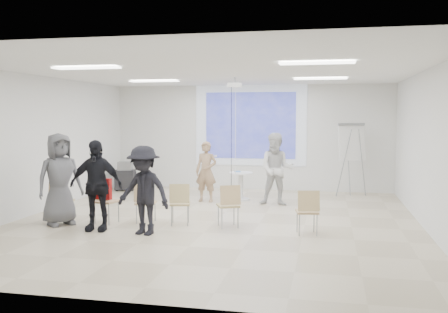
% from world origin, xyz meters
% --- Properties ---
extents(floor, '(8.00, 9.00, 0.10)m').
position_xyz_m(floor, '(0.00, 0.00, -0.05)').
color(floor, beige).
rests_on(floor, ground).
extents(ceiling, '(8.00, 9.00, 0.10)m').
position_xyz_m(ceiling, '(0.00, 0.00, 3.05)').
color(ceiling, white).
rests_on(ceiling, wall_back).
extents(wall_back, '(8.00, 0.10, 3.00)m').
position_xyz_m(wall_back, '(0.00, 4.55, 1.50)').
color(wall_back, silver).
rests_on(wall_back, floor).
extents(wall_left, '(0.10, 9.00, 3.00)m').
position_xyz_m(wall_left, '(-4.05, 0.00, 1.50)').
color(wall_left, silver).
rests_on(wall_left, floor).
extents(wall_right, '(0.10, 9.00, 3.00)m').
position_xyz_m(wall_right, '(4.05, 0.00, 1.50)').
color(wall_right, silver).
rests_on(wall_right, floor).
extents(projection_halo, '(3.20, 0.01, 2.30)m').
position_xyz_m(projection_halo, '(0.00, 4.49, 1.85)').
color(projection_halo, silver).
rests_on(projection_halo, wall_back).
extents(projection_image, '(2.60, 0.01, 1.90)m').
position_xyz_m(projection_image, '(0.00, 4.47, 1.85)').
color(projection_image, '#2F38A1').
rests_on(projection_image, wall_back).
extents(pedestal_table, '(0.76, 0.76, 0.73)m').
position_xyz_m(pedestal_table, '(0.06, 2.58, 0.41)').
color(pedestal_table, white).
rests_on(pedestal_table, floor).
extents(player_left, '(0.66, 0.48, 1.70)m').
position_xyz_m(player_left, '(-0.75, 2.22, 0.85)').
color(player_left, tan).
rests_on(player_left, floor).
extents(player_right, '(0.93, 0.75, 1.91)m').
position_xyz_m(player_right, '(1.01, 2.08, 0.95)').
color(player_right, silver).
rests_on(player_right, floor).
extents(controller_left, '(0.05, 0.12, 0.04)m').
position_xyz_m(controller_left, '(-0.57, 2.47, 1.12)').
color(controller_left, white).
rests_on(controller_left, player_left).
extents(controller_right, '(0.04, 0.12, 0.04)m').
position_xyz_m(controller_right, '(0.83, 2.33, 1.29)').
color(controller_right, white).
rests_on(controller_right, player_right).
extents(chair_far_left, '(0.40, 0.42, 0.81)m').
position_xyz_m(chair_far_left, '(-3.06, -0.66, 0.48)').
color(chair_far_left, tan).
rests_on(chair_far_left, floor).
extents(chair_left_mid, '(0.48, 0.51, 0.87)m').
position_xyz_m(chair_left_mid, '(-2.10, -0.69, 0.52)').
color(chair_left_mid, tan).
rests_on(chair_left_mid, floor).
extents(chair_left_inner, '(0.41, 0.44, 0.79)m').
position_xyz_m(chair_left_inner, '(-1.33, -0.47, 0.47)').
color(chair_left_inner, tan).
rests_on(chair_left_inner, floor).
extents(chair_center, '(0.47, 0.49, 0.82)m').
position_xyz_m(chair_center, '(-0.60, -0.50, 0.49)').
color(chair_center, tan).
rests_on(chair_center, floor).
extents(chair_right_inner, '(0.53, 0.54, 0.83)m').
position_xyz_m(chair_right_inner, '(0.37, -0.52, 0.49)').
color(chair_right_inner, tan).
rests_on(chair_right_inner, floor).
extents(chair_right_far, '(0.45, 0.48, 0.82)m').
position_xyz_m(chair_right_far, '(1.86, -0.81, 0.48)').
color(chair_right_far, tan).
rests_on(chair_right_far, floor).
extents(red_jacket, '(0.44, 0.17, 0.41)m').
position_xyz_m(red_jacket, '(-2.08, -0.83, 0.72)').
color(red_jacket, '#AA1515').
rests_on(red_jacket, chair_left_mid).
extents(laptop, '(0.31, 0.24, 0.02)m').
position_xyz_m(laptop, '(-1.34, -0.38, 0.43)').
color(laptop, black).
rests_on(laptop, chair_left_inner).
extents(audience_left, '(1.17, 0.76, 1.93)m').
position_xyz_m(audience_left, '(-2.00, -1.23, 0.97)').
color(audience_left, black).
rests_on(audience_left, floor).
extents(audience_mid, '(1.29, 0.89, 1.81)m').
position_xyz_m(audience_mid, '(-1.01, -1.36, 0.91)').
color(audience_mid, black).
rests_on(audience_mid, floor).
extents(audience_outer, '(1.13, 1.17, 2.01)m').
position_xyz_m(audience_outer, '(-2.91, -0.93, 1.01)').
color(audience_outer, '#5D5E63').
rests_on(audience_outer, floor).
extents(flipchart_easel, '(0.80, 0.63, 1.93)m').
position_xyz_m(flipchart_easel, '(2.80, 3.74, 1.42)').
color(flipchart_easel, gray).
rests_on(flipchart_easel, floor).
extents(av_cart, '(0.63, 0.54, 0.82)m').
position_xyz_m(av_cart, '(-3.46, 3.55, 0.38)').
color(av_cart, black).
rests_on(av_cart, floor).
extents(ceiling_projector, '(0.30, 0.25, 3.00)m').
position_xyz_m(ceiling_projector, '(0.10, 1.49, 2.69)').
color(ceiling_projector, white).
rests_on(ceiling_projector, ceiling).
extents(fluor_panel_nw, '(1.20, 0.30, 0.02)m').
position_xyz_m(fluor_panel_nw, '(-2.00, 2.00, 2.97)').
color(fluor_panel_nw, white).
rests_on(fluor_panel_nw, ceiling).
extents(fluor_panel_ne, '(1.20, 0.30, 0.02)m').
position_xyz_m(fluor_panel_ne, '(2.00, 2.00, 2.97)').
color(fluor_panel_ne, white).
rests_on(fluor_panel_ne, ceiling).
extents(fluor_panel_sw, '(1.20, 0.30, 0.02)m').
position_xyz_m(fluor_panel_sw, '(-2.00, -1.50, 2.97)').
color(fluor_panel_sw, white).
rests_on(fluor_panel_sw, ceiling).
extents(fluor_panel_se, '(1.20, 0.30, 0.02)m').
position_xyz_m(fluor_panel_se, '(2.00, -1.50, 2.97)').
color(fluor_panel_se, white).
rests_on(fluor_panel_se, ceiling).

